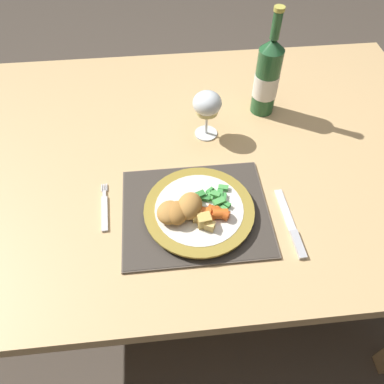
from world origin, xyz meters
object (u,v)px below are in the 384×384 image
(dining_table, at_px, (165,172))
(dinner_plate, at_px, (197,211))
(wine_glass, at_px, (205,105))
(fork, at_px, (103,210))
(table_knife, at_px, (290,229))
(bottle, at_px, (265,77))

(dining_table, bearing_deg, dinner_plate, -72.34)
(dinner_plate, relative_size, wine_glass, 1.86)
(fork, bearing_deg, wine_glass, 41.48)
(dining_table, distance_m, fork, 0.24)
(table_knife, xyz_separation_m, bottle, (0.02, 0.42, 0.11))
(table_knife, bearing_deg, dining_table, 134.91)
(fork, xyz_separation_m, table_knife, (0.42, -0.09, 0.00))
(wine_glass, bearing_deg, dinner_plate, -100.61)
(wine_glass, xyz_separation_m, bottle, (0.17, 0.09, 0.01))
(dinner_plate, bearing_deg, wine_glass, 79.39)
(table_knife, distance_m, bottle, 0.43)
(dining_table, relative_size, wine_glass, 11.64)
(wine_glass, bearing_deg, dining_table, -152.86)
(table_knife, relative_size, wine_glass, 1.41)
(bottle, bearing_deg, dining_table, -153.32)
(fork, distance_m, bottle, 0.55)
(table_knife, bearing_deg, dinner_plate, 163.45)
(fork, bearing_deg, dining_table, 49.62)
(dining_table, distance_m, table_knife, 0.39)
(dinner_plate, distance_m, table_knife, 0.21)
(dinner_plate, height_order, table_knife, dinner_plate)
(dining_table, relative_size, bottle, 5.23)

